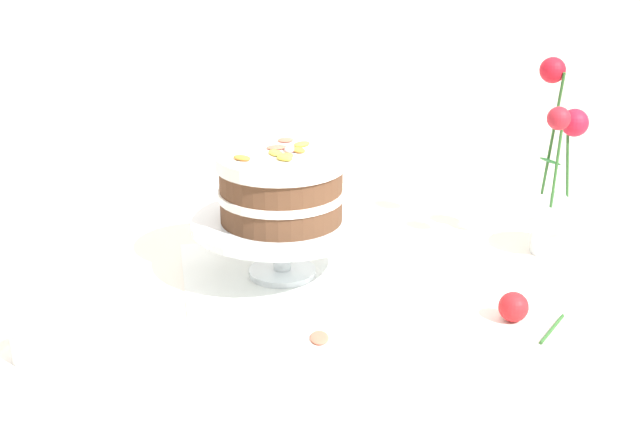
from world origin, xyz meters
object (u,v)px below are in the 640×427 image
object	(u,v)px
layer_cake	(281,186)
fallen_rose	(514,307)
dining_table	(348,343)
cake_stand	(282,229)
flower_vase	(558,195)
teacup	(41,346)

from	to	relation	value
layer_cake	fallen_rose	bearing A→B (deg)	-35.27
dining_table	cake_stand	xyz separation A→B (m)	(-0.09, 0.08, 0.17)
flower_vase	layer_cake	bearing A→B (deg)	-178.28
layer_cake	fallen_rose	xyz separation A→B (m)	(0.31, -0.22, -0.13)
flower_vase	teacup	bearing A→B (deg)	-164.64
dining_table	layer_cake	distance (m)	0.28
dining_table	flower_vase	bearing A→B (deg)	13.67
cake_stand	layer_cake	distance (m)	0.07
dining_table	teacup	size ratio (longest dim) A/B	11.03
fallen_rose	dining_table	bearing A→B (deg)	147.12
layer_cake	fallen_rose	size ratio (longest dim) A/B	1.99
layer_cake	teacup	xyz separation A→B (m)	(-0.36, -0.22, -0.13)
flower_vase	fallen_rose	xyz separation A→B (m)	(-0.16, -0.24, -0.08)
teacup	fallen_rose	distance (m)	0.68
flower_vase	teacup	size ratio (longest dim) A/B	2.65
flower_vase	teacup	xyz separation A→B (m)	(-0.84, -0.23, -0.08)
cake_stand	fallen_rose	world-z (taller)	cake_stand
flower_vase	fallen_rose	world-z (taller)	flower_vase
layer_cake	teacup	distance (m)	0.44
flower_vase	fallen_rose	distance (m)	0.30
dining_table	teacup	xyz separation A→B (m)	(-0.46, -0.14, 0.11)
dining_table	teacup	distance (m)	0.49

